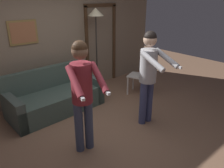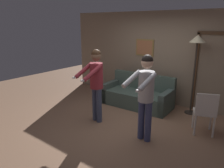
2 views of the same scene
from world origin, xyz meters
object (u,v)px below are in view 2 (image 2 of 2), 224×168
at_px(torchiere_lamp, 197,47).
at_px(person_standing_right, 145,90).
at_px(couch, 138,96).
at_px(person_standing_left, 96,79).
at_px(dining_chair_distant, 205,111).

xyz_separation_m(torchiere_lamp, person_standing_right, (-0.29, -1.93, -0.67)).
bearing_deg(torchiere_lamp, person_standing_right, -98.46).
bearing_deg(torchiere_lamp, couch, -164.62).
relative_size(person_standing_left, person_standing_right, 1.00).
distance_m(torchiere_lamp, dining_chair_distant, 1.65).
height_order(torchiere_lamp, dining_chair_distant, torchiere_lamp).
bearing_deg(dining_chair_distant, person_standing_left, -158.18).
bearing_deg(torchiere_lamp, person_standing_left, -131.09).
bearing_deg(person_standing_right, torchiere_lamp, 81.54).
height_order(person_standing_left, person_standing_right, person_standing_right).
height_order(couch, person_standing_left, person_standing_left).
distance_m(couch, torchiere_lamp, 2.02).
xyz_separation_m(couch, person_standing_right, (1.08, -1.55, 0.77)).
bearing_deg(torchiere_lamp, dining_chair_distant, -58.65).
xyz_separation_m(person_standing_right, dining_chair_distant, (0.88, 0.96, -0.52)).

